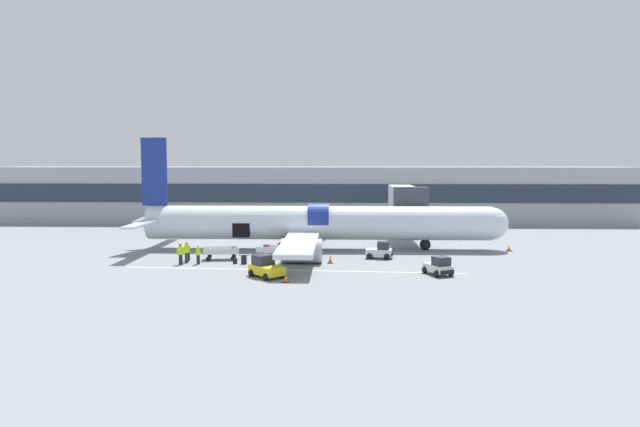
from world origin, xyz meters
The scene contains 19 objects.
ground_plane centered at (0.00, 0.00, 0.00)m, with size 500.00×500.00×0.00m, color gray.
apron_marking_line centered at (0.27, -3.88, 0.00)m, with size 28.12×1.92×0.01m.
terminal_strip centered at (0.00, 33.75, 4.02)m, with size 92.30×8.99×8.03m.
jet_bridge_stub centered at (11.57, 14.33, 4.59)m, with size 3.49×12.95×6.23m.
airplane centered at (1.54, 7.19, 2.60)m, with size 38.10×30.43×11.26m.
baggage_tug_lead centered at (7.91, 2.11, 0.65)m, with size 2.59×2.01×1.56m.
baggage_tug_mid centered at (-1.48, -6.62, 0.72)m, with size 3.13×3.22×1.68m.
baggage_tug_rear centered at (11.99, -5.39, 0.63)m, with size 2.39×2.87×1.50m.
baggage_cart_loading centered at (-6.42, 0.94, 0.58)m, with size 4.11×2.04×1.19m.
baggage_cart_queued centered at (-2.07, 2.61, 0.51)m, with size 3.50×2.56×1.11m.
ground_crew_loader_a centered at (-9.52, -1.67, 0.96)m, with size 0.64×0.49×1.83m.
ground_crew_loader_b centered at (-9.39, 0.30, 0.87)m, with size 0.43×0.58×1.66m.
ground_crew_driver centered at (-9.24, -0.80, 0.97)m, with size 0.58×0.60×1.84m.
ground_crew_supervisor centered at (-8.06, -1.39, 0.89)m, with size 0.46×0.59×1.69m.
suitcase_on_tarmac_upright centered at (-4.89, -1.13, 0.23)m, with size 0.35×0.20×0.57m.
suitcase_on_tarmac_spare centered at (-4.09, -1.30, 0.35)m, with size 0.47×0.30×0.81m.
safety_cone_nose centered at (21.00, 6.80, 0.28)m, with size 0.60×0.60×0.61m.
safety_cone_engine_left centered at (0.26, -8.55, 0.28)m, with size 0.45×0.45×0.59m.
safety_cone_wingtip centered at (3.39, -0.52, 0.33)m, with size 0.50×0.50×0.71m.
Camera 1 is at (4.27, -49.78, 8.94)m, focal length 32.00 mm.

